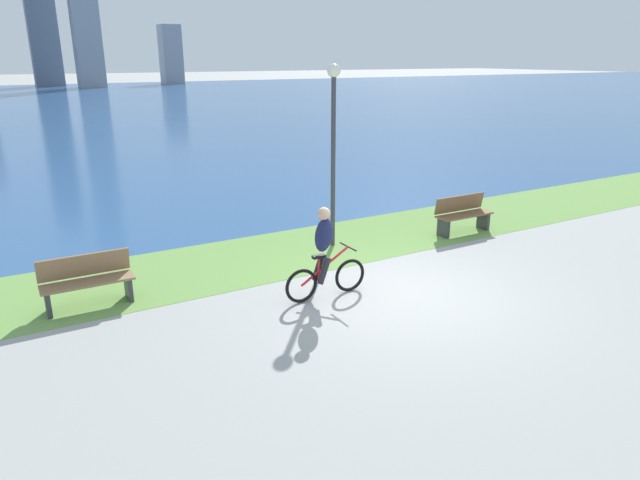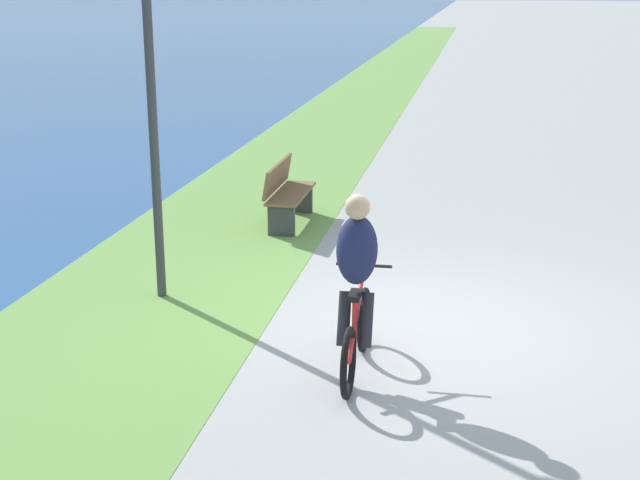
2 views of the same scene
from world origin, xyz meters
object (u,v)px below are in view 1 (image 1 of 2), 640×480
(lamppost_tall, at_px, (333,131))
(cyclist_lead, at_px, (324,253))
(bench_near_path, at_px, (463,214))
(bench_far_along_path, at_px, (87,281))

(lamppost_tall, bearing_deg, cyclist_lead, -124.09)
(bench_near_path, height_order, lamppost_tall, lamppost_tall)
(bench_far_along_path, bearing_deg, lamppost_tall, 7.49)
(cyclist_lead, xyz_separation_m, bench_far_along_path, (-3.69, 1.72, -0.38))
(cyclist_lead, distance_m, lamppost_tall, 3.41)
(cyclist_lead, height_order, bench_far_along_path, cyclist_lead)
(cyclist_lead, bearing_deg, bench_far_along_path, 155.00)
(bench_near_path, distance_m, lamppost_tall, 3.96)
(bench_near_path, height_order, bench_far_along_path, same)
(bench_far_along_path, bearing_deg, bench_near_path, -0.18)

